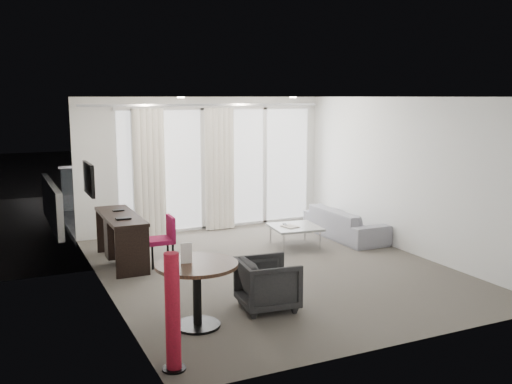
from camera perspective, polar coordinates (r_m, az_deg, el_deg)
name	(u,v)px	position (r m, az deg, el deg)	size (l,w,h in m)	color
floor	(273,268)	(8.82, 1.66, -7.65)	(5.00, 6.00, 0.00)	#4F4A42
ceiling	(273,97)	(8.43, 1.75, 9.49)	(5.00, 6.00, 0.00)	white
wall_left	(103,197)	(7.75, -15.06, -0.50)	(0.00, 6.00, 2.60)	silver
wall_right	(406,175)	(9.89, 14.76, 1.63)	(0.00, 6.00, 2.60)	silver
wall_front	(404,225)	(6.04, 14.59, -3.25)	(5.00, 0.00, 2.60)	silver
window_panel	(219,168)	(11.37, -3.71, 2.41)	(4.00, 0.02, 2.38)	white
window_frame	(219,168)	(11.35, -3.69, 2.40)	(4.10, 0.06, 2.44)	white
curtain_left	(150,173)	(10.77, -10.60, 1.87)	(0.60, 0.20, 2.38)	silver
curtain_right	(220,169)	(11.20, -3.64, 2.30)	(0.60, 0.20, 2.38)	silver
curtain_track	(207,105)	(11.02, -4.94, 8.69)	(4.80, 0.04, 0.04)	#B2B2B7
downlight_a	(181,97)	(9.57, -7.53, 9.36)	(0.12, 0.12, 0.02)	#FFE0B2
downlight_b	(293,97)	(10.40, 3.72, 9.42)	(0.12, 0.12, 0.02)	#FFE0B2
desk	(121,239)	(9.25, -13.33, -4.60)	(0.52, 1.66, 0.78)	black
tv	(89,179)	(9.16, -16.39, 1.27)	(0.05, 0.80, 0.50)	black
desk_chair	(160,241)	(9.00, -9.58, -4.86)	(0.43, 0.40, 0.78)	maroon
round_table	(197,295)	(6.62, -5.91, -10.20)	(0.94, 0.94, 0.75)	#362216
menu_card	(187,266)	(6.51, -6.96, -7.36)	(0.13, 0.02, 0.23)	white
red_lamp	(173,312)	(5.58, -8.33, -11.82)	(0.23, 0.23, 1.16)	maroon
tub_armchair	(268,284)	(7.14, 1.20, -9.16)	(0.68, 0.70, 0.63)	black
coffee_table	(295,236)	(10.06, 3.90, -4.42)	(0.81, 0.81, 0.36)	gray
remote	(285,225)	(10.07, 2.92, -3.36)	(0.06, 0.18, 0.02)	black
magazine	(290,227)	(9.95, 3.41, -3.53)	(0.25, 0.31, 0.02)	gray
sofa	(345,223)	(10.78, 8.91, -3.08)	(1.87, 0.73, 0.55)	gray
terrace_slab	(195,216)	(12.98, -6.09, -2.38)	(5.60, 3.00, 0.12)	#4D4D50
rattan_chair_a	(244,194)	(12.91, -1.24, -0.18)	(0.59, 0.59, 0.86)	brown
rattan_chair_b	(263,188)	(13.64, 0.68, 0.39)	(0.60, 0.60, 0.88)	brown
rattan_table	(229,203)	(12.83, -2.75, -1.13)	(0.47, 0.47, 0.47)	brown
balustrade	(176,183)	(14.24, -8.03, 0.93)	(5.50, 0.06, 1.05)	#B2B2B7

